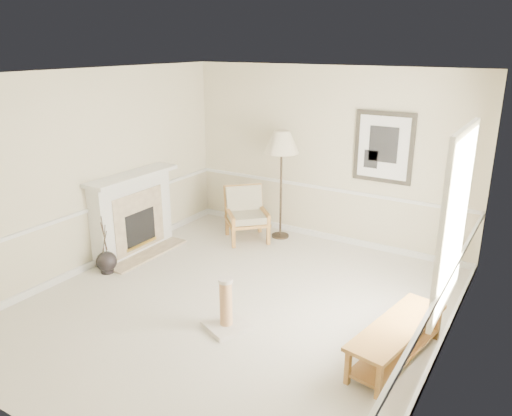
% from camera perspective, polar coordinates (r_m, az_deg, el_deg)
% --- Properties ---
extents(ground, '(5.50, 5.50, 0.00)m').
position_cam_1_polar(ground, '(6.59, -2.37, -10.99)').
color(ground, silver).
rests_on(ground, ground).
extents(room, '(5.04, 5.54, 2.92)m').
position_cam_1_polar(room, '(5.89, -1.07, 4.97)').
color(room, beige).
rests_on(room, ground).
extents(fireplace, '(0.64, 1.64, 1.31)m').
position_cam_1_polar(fireplace, '(8.15, -13.86, -0.70)').
color(fireplace, white).
rests_on(fireplace, ground).
extents(floor_vase, '(0.30, 0.30, 0.89)m').
position_cam_1_polar(floor_vase, '(7.69, -16.70, -5.95)').
color(floor_vase, black).
rests_on(floor_vase, ground).
extents(armchair, '(0.98, 0.98, 0.90)m').
position_cam_1_polar(armchair, '(8.54, -1.17, -0.36)').
color(armchair, olive).
rests_on(armchair, ground).
extents(floor_lamp, '(0.63, 0.63, 1.86)m').
position_cam_1_polar(floor_lamp, '(8.29, 2.95, 7.20)').
color(floor_lamp, black).
rests_on(floor_lamp, ground).
extents(bench, '(0.70, 1.54, 0.43)m').
position_cam_1_polar(bench, '(5.64, 15.78, -13.95)').
color(bench, olive).
rests_on(bench, ground).
extents(scratching_post, '(0.60, 0.60, 0.65)m').
position_cam_1_polar(scratching_post, '(6.02, -3.43, -11.86)').
color(scratching_post, beige).
rests_on(scratching_post, ground).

